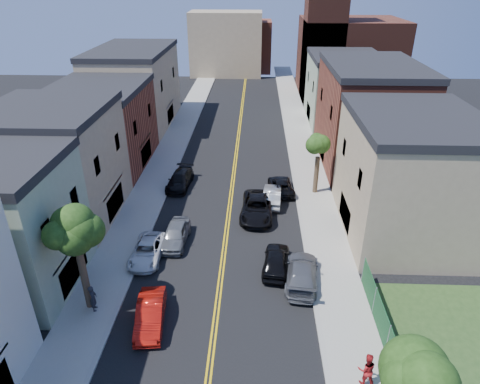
# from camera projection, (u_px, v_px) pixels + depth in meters

# --- Properties ---
(sidewalk_left) EXTENTS (3.20, 100.00, 0.15)m
(sidewalk_left) POSITION_uv_depth(u_px,v_px,m) (169.00, 150.00, 49.29)
(sidewalk_left) COLOR gray
(sidewalk_left) RESTS_ON ground
(sidewalk_right) EXTENTS (3.20, 100.00, 0.15)m
(sidewalk_right) POSITION_uv_depth(u_px,v_px,m) (304.00, 152.00, 48.74)
(sidewalk_right) COLOR gray
(sidewalk_right) RESTS_ON ground
(curb_left) EXTENTS (0.30, 100.00, 0.15)m
(curb_left) POSITION_uv_depth(u_px,v_px,m) (184.00, 151.00, 49.23)
(curb_left) COLOR gray
(curb_left) RESTS_ON ground
(curb_right) EXTENTS (0.30, 100.00, 0.15)m
(curb_right) POSITION_uv_depth(u_px,v_px,m) (289.00, 152.00, 48.80)
(curb_right) COLOR gray
(curb_right) RESTS_ON ground
(bldg_left_tan_near) EXTENTS (9.00, 10.00, 9.00)m
(bldg_left_tan_near) POSITION_uv_depth(u_px,v_px,m) (56.00, 168.00, 34.17)
(bldg_left_tan_near) COLOR #998466
(bldg_left_tan_near) RESTS_ON ground
(bldg_left_brick) EXTENTS (9.00, 12.00, 8.00)m
(bldg_left_brick) POSITION_uv_depth(u_px,v_px,m) (101.00, 129.00, 44.15)
(bldg_left_brick) COLOR brown
(bldg_left_brick) RESTS_ON ground
(bldg_left_tan_far) EXTENTS (9.00, 16.00, 9.50)m
(bldg_left_tan_far) POSITION_uv_depth(u_px,v_px,m) (135.00, 89.00, 56.20)
(bldg_left_tan_far) COLOR #998466
(bldg_left_tan_far) RESTS_ON ground
(bldg_right_tan) EXTENTS (9.00, 12.00, 9.00)m
(bldg_right_tan) POSITION_uv_depth(u_px,v_px,m) (408.00, 179.00, 32.30)
(bldg_right_tan) COLOR #998466
(bldg_right_tan) RESTS_ON ground
(bldg_right_brick) EXTENTS (9.00, 14.00, 10.00)m
(bldg_right_brick) POSITION_uv_depth(u_px,v_px,m) (367.00, 117.00, 44.47)
(bldg_right_brick) COLOR brown
(bldg_right_brick) RESTS_ON ground
(bldg_right_palegrn) EXTENTS (9.00, 12.00, 8.50)m
(bldg_right_palegrn) POSITION_uv_depth(u_px,v_px,m) (343.00, 91.00, 57.22)
(bldg_right_palegrn) COLOR gray
(bldg_right_palegrn) RESTS_ON ground
(church) EXTENTS (16.20, 14.20, 22.60)m
(church) POSITION_uv_depth(u_px,v_px,m) (343.00, 50.00, 69.10)
(church) COLOR #4C2319
(church) RESTS_ON ground
(backdrop_left) EXTENTS (14.00, 8.00, 12.00)m
(backdrop_left) POSITION_uv_depth(u_px,v_px,m) (226.00, 44.00, 83.62)
(backdrop_left) COLOR #998466
(backdrop_left) RESTS_ON ground
(backdrop_center) EXTENTS (10.00, 8.00, 10.00)m
(backdrop_center) POSITION_uv_depth(u_px,v_px,m) (247.00, 46.00, 87.48)
(backdrop_center) COLOR brown
(backdrop_center) RESTS_ON ground
(fence_right) EXTENTS (0.04, 15.00, 1.90)m
(fence_right) POSITION_uv_depth(u_px,v_px,m) (396.00, 363.00, 21.19)
(fence_right) COLOR #143F1E
(fence_right) RESTS_ON sidewalk_right
(tree_left_mid) EXTENTS (5.20, 5.20, 9.29)m
(tree_left_mid) POSITION_uv_depth(u_px,v_px,m) (72.00, 217.00, 23.26)
(tree_left_mid) COLOR #3B2C1D
(tree_left_mid) RESTS_ON sidewalk_left
(tree_right_corner) EXTENTS (5.80, 5.80, 10.35)m
(tree_right_corner) POSITION_uv_depth(u_px,v_px,m) (429.00, 367.00, 13.51)
(tree_right_corner) COLOR #3B2C1D
(tree_right_corner) RESTS_ON sidewalk_right
(tree_right_far) EXTENTS (4.40, 4.40, 8.03)m
(tree_right_far) POSITION_uv_depth(u_px,v_px,m) (320.00, 136.00, 37.26)
(tree_right_far) COLOR #3B2C1D
(tree_right_far) RESTS_ON sidewalk_right
(red_sedan) EXTENTS (2.02, 4.51, 1.44)m
(red_sedan) POSITION_uv_depth(u_px,v_px,m) (150.00, 314.00, 24.76)
(red_sedan) COLOR red
(red_sedan) RESTS_ON ground
(white_pickup) EXTENTS (2.14, 4.61, 1.28)m
(white_pickup) POSITION_uv_depth(u_px,v_px,m) (147.00, 251.00, 30.53)
(white_pickup) COLOR silver
(white_pickup) RESTS_ON ground
(grey_car_left) EXTENTS (2.00, 4.53, 1.52)m
(grey_car_left) POSITION_uv_depth(u_px,v_px,m) (175.00, 234.00, 32.23)
(grey_car_left) COLOR slate
(grey_car_left) RESTS_ON ground
(black_car_left) EXTENTS (2.41, 5.09, 1.43)m
(black_car_left) POSITION_uv_depth(u_px,v_px,m) (180.00, 180.00, 40.82)
(black_car_left) COLOR black
(black_car_left) RESTS_ON ground
(grey_car_right) EXTENTS (2.71, 5.38, 1.50)m
(grey_car_right) POSITION_uv_depth(u_px,v_px,m) (302.00, 273.00, 28.11)
(grey_car_right) COLOR #53555A
(grey_car_right) RESTS_ON ground
(black_car_right) EXTENTS (2.26, 4.52, 1.48)m
(black_car_right) POSITION_uv_depth(u_px,v_px,m) (276.00, 260.00, 29.36)
(black_car_right) COLOR black
(black_car_right) RESTS_ON ground
(silver_car_right) EXTENTS (1.83, 4.51, 1.46)m
(silver_car_right) POSITION_uv_depth(u_px,v_px,m) (272.00, 196.00, 37.92)
(silver_car_right) COLOR #A3A6AB
(silver_car_right) RESTS_ON ground
(dark_car_right_far) EXTENTS (2.59, 4.77, 1.27)m
(dark_car_right_far) POSITION_uv_depth(u_px,v_px,m) (281.00, 186.00, 39.90)
(dark_car_right_far) COLOR black
(dark_car_right_far) RESTS_ON ground
(black_suv_lane) EXTENTS (2.99, 5.95, 1.62)m
(black_suv_lane) POSITION_uv_depth(u_px,v_px,m) (257.00, 207.00, 35.84)
(black_suv_lane) COLOR black
(black_suv_lane) RESTS_ON ground
(pedestrian_left) EXTENTS (0.56, 0.72, 1.77)m
(pedestrian_left) POSITION_uv_depth(u_px,v_px,m) (93.00, 298.00, 25.52)
(pedestrian_left) COLOR #212228
(pedestrian_left) RESTS_ON sidewalk_left
(pedestrian_right) EXTENTS (0.93, 0.73, 1.90)m
(pedestrian_right) POSITION_uv_depth(u_px,v_px,m) (366.00, 369.00, 20.86)
(pedestrian_right) COLOR maroon
(pedestrian_right) RESTS_ON sidewalk_right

